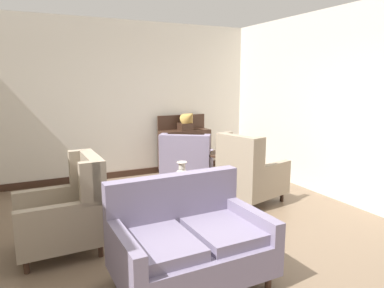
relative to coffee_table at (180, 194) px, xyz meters
name	(u,v)px	position (x,y,z in m)	size (l,w,h in m)	color
ground	(191,245)	(-0.13, -0.58, -0.40)	(8.85, 8.85, 0.00)	brown
wall_back	(117,101)	(-0.13, 2.58, 1.05)	(5.62, 0.08, 2.91)	silver
wall_right	(316,104)	(2.60, 0.37, 1.05)	(0.08, 4.43, 2.91)	silver
baseboard_back	(120,174)	(-0.13, 2.53, -0.34)	(5.46, 0.03, 0.12)	#382319
coffee_table	(180,194)	(0.00, 0.00, 0.00)	(0.80, 0.80, 0.51)	#382319
porcelain_vase	(182,175)	(0.05, 0.05, 0.24)	(0.18, 0.18, 0.31)	beige
settee	(189,242)	(-0.46, -1.23, -0.01)	(1.37, 0.92, 0.95)	slate
armchair_far_left	(249,175)	(1.25, 0.28, 0.04)	(1.04, 0.92, 1.07)	gray
armchair_beside_settee	(187,165)	(0.74, 1.37, 0.01)	(1.15, 1.16, 0.96)	slate
armchair_near_sideboard	(67,212)	(-1.38, -0.11, 0.03)	(0.89, 0.77, 1.04)	gray
side_table	(226,168)	(1.21, 0.88, 0.00)	(0.60, 0.60, 0.66)	#382319
sideboard	(185,148)	(1.12, 2.29, 0.10)	(1.01, 0.34, 1.15)	#382319
gramophone	(188,119)	(1.16, 2.20, 0.68)	(0.36, 0.43, 0.46)	#382319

